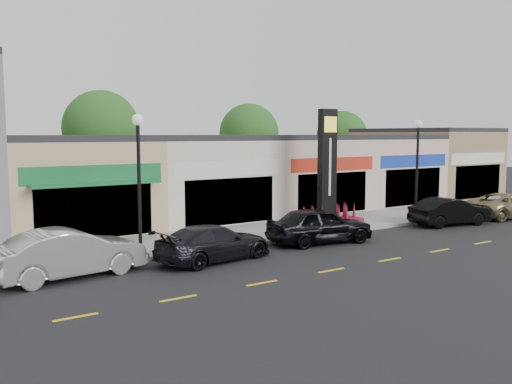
# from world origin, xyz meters

# --- Properties ---
(ground) EXTENTS (120.00, 120.00, 0.00)m
(ground) POSITION_xyz_m (0.00, 0.00, 0.00)
(ground) COLOR black
(ground) RESTS_ON ground
(sidewalk) EXTENTS (52.00, 4.30, 0.15)m
(sidewalk) POSITION_xyz_m (0.00, 4.35, 0.07)
(sidewalk) COLOR gray
(sidewalk) RESTS_ON ground
(curb) EXTENTS (52.00, 0.20, 0.15)m
(curb) POSITION_xyz_m (0.00, 2.10, 0.07)
(curb) COLOR gray
(curb) RESTS_ON ground
(shop_beige) EXTENTS (7.00, 10.85, 4.80)m
(shop_beige) POSITION_xyz_m (-8.50, 11.46, 2.40)
(shop_beige) COLOR tan
(shop_beige) RESTS_ON ground
(shop_cream) EXTENTS (7.00, 10.01, 4.80)m
(shop_cream) POSITION_xyz_m (-1.50, 11.47, 2.40)
(shop_cream) COLOR beige
(shop_cream) RESTS_ON ground
(shop_pink_w) EXTENTS (7.00, 10.01, 4.80)m
(shop_pink_w) POSITION_xyz_m (5.50, 11.47, 2.40)
(shop_pink_w) COLOR #C8A498
(shop_pink_w) RESTS_ON ground
(shop_pink_e) EXTENTS (7.00, 10.01, 4.80)m
(shop_pink_e) POSITION_xyz_m (12.50, 11.47, 2.40)
(shop_pink_e) COLOR #C8A498
(shop_pink_e) RESTS_ON ground
(shop_tan) EXTENTS (7.00, 10.01, 5.30)m
(shop_tan) POSITION_xyz_m (19.50, 11.48, 2.65)
(shop_tan) COLOR #968357
(shop_tan) RESTS_ON ground
(tree_rear_west) EXTENTS (5.20, 5.20, 7.83)m
(tree_rear_west) POSITION_xyz_m (-4.00, 19.50, 5.22)
(tree_rear_west) COLOR #382619
(tree_rear_west) RESTS_ON ground
(tree_rear_mid) EXTENTS (4.80, 4.80, 7.29)m
(tree_rear_mid) POSITION_xyz_m (8.00, 19.50, 4.88)
(tree_rear_mid) COLOR #382619
(tree_rear_mid) RESTS_ON ground
(tree_rear_east) EXTENTS (4.60, 4.60, 6.94)m
(tree_rear_east) POSITION_xyz_m (18.00, 19.50, 4.63)
(tree_rear_east) COLOR #382619
(tree_rear_east) RESTS_ON ground
(lamp_west_near) EXTENTS (0.44, 0.44, 5.47)m
(lamp_west_near) POSITION_xyz_m (-8.00, 2.50, 3.48)
(lamp_west_near) COLOR black
(lamp_west_near) RESTS_ON sidewalk
(lamp_east_near) EXTENTS (0.44, 0.44, 5.47)m
(lamp_east_near) POSITION_xyz_m (8.00, 2.50, 3.48)
(lamp_east_near) COLOR black
(lamp_east_near) RESTS_ON sidewalk
(pylon_sign) EXTENTS (4.20, 1.30, 6.00)m
(pylon_sign) POSITION_xyz_m (3.00, 4.20, 2.27)
(pylon_sign) COLOR maroon
(pylon_sign) RESTS_ON sidewalk
(car_white_van) EXTENTS (2.40, 5.27, 1.68)m
(car_white_van) POSITION_xyz_m (-11.02, 1.21, 0.84)
(car_white_van) COLOR beige
(car_white_van) RESTS_ON ground
(car_dark_sedan) EXTENTS (2.70, 5.08, 1.40)m
(car_dark_sedan) POSITION_xyz_m (-5.77, 0.63, 0.70)
(car_dark_sedan) COLOR black
(car_dark_sedan) RESTS_ON ground
(car_black_sedan) EXTENTS (2.61, 5.06, 1.65)m
(car_black_sedan) POSITION_xyz_m (-0.17, 0.99, 0.82)
(car_black_sedan) COLOR black
(car_black_sedan) RESTS_ON ground
(car_black_conv) EXTENTS (2.29, 4.68, 1.48)m
(car_black_conv) POSITION_xyz_m (8.72, 0.81, 0.74)
(car_black_conv) COLOR black
(car_black_conv) RESTS_ON ground
(car_gold_suv) EXTENTS (3.24, 5.50, 1.44)m
(car_gold_suv) POSITION_xyz_m (13.85, 0.58, 0.72)
(car_gold_suv) COLOR #847A54
(car_gold_suv) RESTS_ON ground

